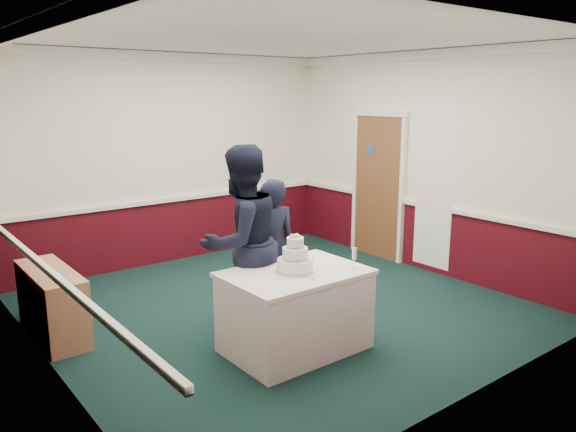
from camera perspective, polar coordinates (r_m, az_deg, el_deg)
ground at (r=6.60m, az=-0.87°, el=-9.28°), size 5.00×5.00×0.00m
room_shell at (r=6.69m, az=-3.57°, el=8.34°), size 5.00×5.00×3.00m
sideboard at (r=6.24m, az=-22.80°, el=-8.15°), size 0.41×1.20×0.70m
cake_table at (r=5.45m, az=0.72°, el=-9.53°), size 1.32×0.92×0.79m
wedding_cake at (r=5.28m, az=0.73°, el=-4.50°), size 0.35×0.35×0.36m
cake_knife at (r=5.15m, az=1.87°, el=-6.21°), size 0.04×0.22×0.00m
champagne_flute at (r=5.40m, az=6.76°, el=-3.92°), size 0.05×0.05×0.21m
person_man at (r=5.63m, az=-4.77°, el=-2.68°), size 1.03×0.85×1.95m
person_woman at (r=6.15m, az=-1.69°, el=-3.29°), size 0.64×0.50×1.55m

